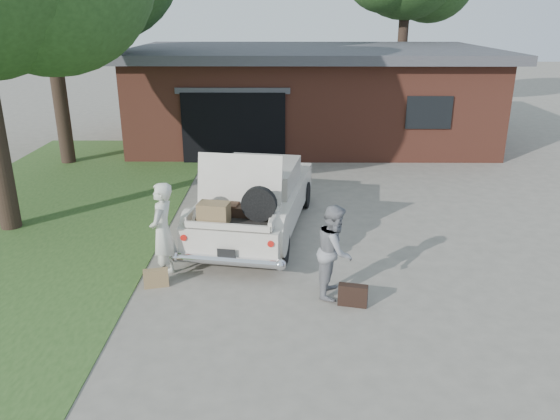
{
  "coord_description": "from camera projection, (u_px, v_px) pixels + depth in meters",
  "views": [
    {
      "loc": [
        0.08,
        -8.75,
        4.52
      ],
      "look_at": [
        0.0,
        0.6,
        1.1
      ],
      "focal_mm": 35.0,
      "sensor_mm": 36.0,
      "label": 1
    }
  ],
  "objects": [
    {
      "name": "grass_strip",
      "position": [
        44.0,
        218.0,
        12.63
      ],
      "size": [
        6.0,
        16.0,
        0.02
      ],
      "primitive_type": "cube",
      "color": "#2D4C1E",
      "rests_on": "ground"
    },
    {
      "name": "woman_right",
      "position": [
        335.0,
        251.0,
        9.01
      ],
      "size": [
        0.73,
        0.86,
        1.58
      ],
      "primitive_type": "imported",
      "rotation": [
        0.0,
        0.0,
        1.39
      ],
      "color": "gray",
      "rests_on": "ground"
    },
    {
      "name": "house",
      "position": [
        309.0,
        94.0,
        19.96
      ],
      "size": [
        12.8,
        7.8,
        3.3
      ],
      "color": "brown",
      "rests_on": "ground"
    },
    {
      "name": "suitcase_right",
      "position": [
        353.0,
        295.0,
        8.84
      ],
      "size": [
        0.5,
        0.25,
        0.37
      ],
      "primitive_type": "cube",
      "rotation": [
        0.0,
        0.0,
        -0.22
      ],
      "color": "black",
      "rests_on": "ground"
    },
    {
      "name": "woman_left",
      "position": [
        163.0,
        232.0,
        9.53
      ],
      "size": [
        0.51,
        0.7,
        1.78
      ],
      "primitive_type": "imported",
      "rotation": [
        0.0,
        0.0,
        -1.71
      ],
      "color": "beige",
      "rests_on": "ground"
    },
    {
      "name": "suitcase_left",
      "position": [
        156.0,
        278.0,
        9.45
      ],
      "size": [
        0.44,
        0.23,
        0.33
      ],
      "primitive_type": "cube",
      "rotation": [
        0.0,
        0.0,
        0.25
      ],
      "color": "#96784C",
      "rests_on": "ground"
    },
    {
      "name": "ground",
      "position": [
        280.0,
        279.0,
        9.77
      ],
      "size": [
        90.0,
        90.0,
        0.0
      ],
      "primitive_type": "plane",
      "color": "gray",
      "rests_on": "ground"
    },
    {
      "name": "sedan",
      "position": [
        256.0,
        199.0,
        11.7
      ],
      "size": [
        2.68,
        5.17,
        2.03
      ],
      "rotation": [
        0.0,
        0.0,
        -0.17
      ],
      "color": "beige",
      "rests_on": "ground"
    }
  ]
}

